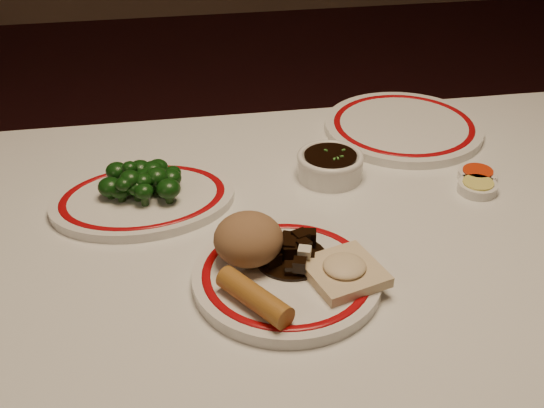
{
  "coord_description": "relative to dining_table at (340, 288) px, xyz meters",
  "views": [
    {
      "loc": [
        -0.24,
        -0.78,
        1.34
      ],
      "look_at": [
        -0.1,
        0.04,
        0.8
      ],
      "focal_mm": 45.0,
      "sensor_mm": 36.0,
      "label": 1
    }
  ],
  "objects": [
    {
      "name": "rice_mound",
      "position": [
        -0.15,
        -0.05,
        0.14
      ],
      "size": [
        0.09,
        0.09,
        0.07
      ],
      "primitive_type": "ellipsoid",
      "color": "#8D6442",
      "rests_on": "main_plate"
    },
    {
      "name": "mustard_dish",
      "position": [
        0.25,
        0.09,
        0.1
      ],
      "size": [
        0.06,
        0.06,
        0.02
      ],
      "color": "silver",
      "rests_on": "dining_table"
    },
    {
      "name": "main_plate",
      "position": [
        -0.1,
        -0.08,
        0.1
      ],
      "size": [
        0.32,
        0.32,
        0.02
      ],
      "color": "silver",
      "rests_on": "dining_table"
    },
    {
      "name": "stirfry_heap",
      "position": [
        -0.09,
        -0.05,
        0.12
      ],
      "size": [
        0.1,
        0.1,
        0.03
      ],
      "color": "black",
      "rests_on": "main_plate"
    },
    {
      "name": "soy_bowl",
      "position": [
        0.02,
        0.18,
        0.11
      ],
      "size": [
        0.11,
        0.11,
        0.04
      ],
      "color": "silver",
      "rests_on": "dining_table"
    },
    {
      "name": "spring_roll",
      "position": [
        -0.15,
        -0.14,
        0.13
      ],
      "size": [
        0.09,
        0.11,
        0.03
      ],
      "primitive_type": "cylinder",
      "rotation": [
        1.57,
        0.0,
        0.6
      ],
      "color": "#A86C29",
      "rests_on": "main_plate"
    },
    {
      "name": "far_plate",
      "position": [
        0.2,
        0.32,
        0.1
      ],
      "size": [
        0.36,
        0.36,
        0.02
      ],
      "color": "silver",
      "rests_on": "dining_table"
    },
    {
      "name": "broccoli_pile",
      "position": [
        -0.28,
        0.16,
        0.13
      ],
      "size": [
        0.13,
        0.11,
        0.05
      ],
      "color": "#23471C",
      "rests_on": "broccoli_plate"
    },
    {
      "name": "broccoli_plate",
      "position": [
        -0.29,
        0.15,
        0.1
      ],
      "size": [
        0.31,
        0.27,
        0.02
      ],
      "color": "silver",
      "rests_on": "dining_table"
    },
    {
      "name": "fried_wonton",
      "position": [
        -0.03,
        -0.1,
        0.12
      ],
      "size": [
        0.12,
        0.12,
        0.03
      ],
      "color": "beige",
      "rests_on": "main_plate"
    },
    {
      "name": "dining_table",
      "position": [
        0.0,
        0.0,
        0.0
      ],
      "size": [
        1.2,
        0.9,
        0.75
      ],
      "color": "white",
      "rests_on": "ground"
    },
    {
      "name": "sweet_sour_dish",
      "position": [
        0.26,
        0.13,
        0.1
      ],
      "size": [
        0.06,
        0.06,
        0.02
      ],
      "color": "silver",
      "rests_on": "dining_table"
    }
  ]
}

